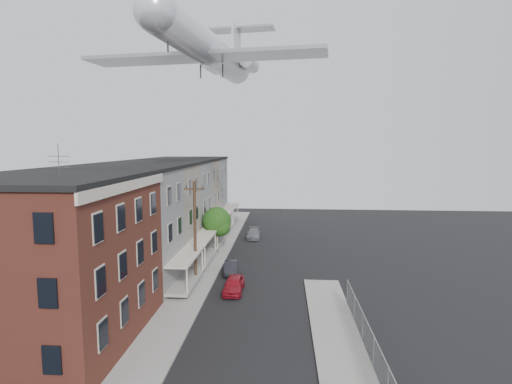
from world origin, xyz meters
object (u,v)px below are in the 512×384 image
Objects in this scene: utility_pole at (195,230)px; car_far at (253,234)px; street_tree at (218,223)px; car_near at (234,285)px; car_mid at (231,268)px; airplane at (210,51)px.

utility_pole is 2.17× the size of car_far.
street_tree is 1.25× the size of car_far.
car_mid is at bearing 100.97° from car_near.
airplane reaches higher than car_mid.
car_near reaches higher than car_mid.
car_mid is (-0.89, 4.81, -0.09)m from car_near.
car_near is at bearing -30.95° from utility_pole.
utility_pole is 16.25m from airplane.
utility_pole reaches higher than car_mid.
airplane reaches higher than street_tree.
car_near is (3.33, -12.12, -2.79)m from street_tree.
utility_pole is 1.73× the size of street_tree.
car_near is 20.82m from airplane.
car_near is at bearing -91.93° from car_far.
car_near is 4.90m from car_mid.
car_far is at bearing 64.82° from street_tree.
street_tree is at bearing 95.32° from airplane.
car_mid is 0.14× the size of airplane.
car_mid is at bearing -20.05° from airplane.
car_near reaches higher than car_far.
car_near is at bearing -63.69° from airplane.
utility_pole is 5.60m from car_mid.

